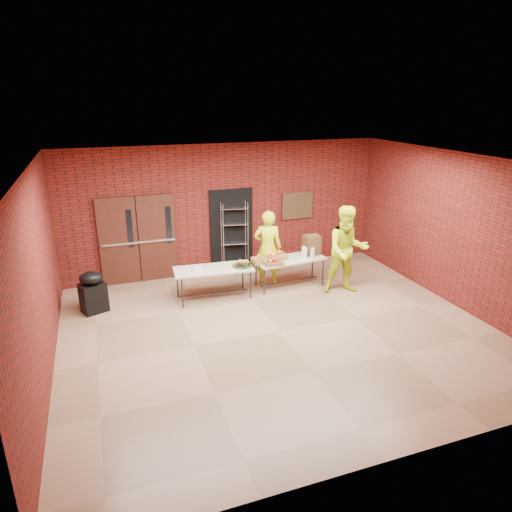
{
  "coord_description": "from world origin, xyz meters",
  "views": [
    {
      "loc": [
        -3.01,
        -7.16,
        4.29
      ],
      "look_at": [
        0.03,
        1.4,
        1.06
      ],
      "focal_mm": 32.0,
      "sensor_mm": 36.0,
      "label": 1
    }
  ],
  "objects_px": {
    "table_right": "(290,261)",
    "covered_grill": "(93,292)",
    "table_left": "(214,271)",
    "volunteer_man": "(347,250)",
    "coffee_dispenser": "(312,245)",
    "wire_rack": "(235,237)",
    "volunteer_woman": "(268,248)"
  },
  "relations": [
    {
      "from": "covered_grill",
      "to": "volunteer_man",
      "type": "xyz_separation_m",
      "value": [
        5.44,
        -0.85,
        0.56
      ]
    },
    {
      "from": "coffee_dispenser",
      "to": "covered_grill",
      "type": "height_order",
      "value": "coffee_dispenser"
    },
    {
      "from": "table_left",
      "to": "volunteer_man",
      "type": "height_order",
      "value": "volunteer_man"
    },
    {
      "from": "coffee_dispenser",
      "to": "covered_grill",
      "type": "xyz_separation_m",
      "value": [
        -4.99,
        -0.01,
        -0.47
      ]
    },
    {
      "from": "table_left",
      "to": "covered_grill",
      "type": "xyz_separation_m",
      "value": [
        -2.52,
        0.19,
        -0.2
      ]
    },
    {
      "from": "coffee_dispenser",
      "to": "volunteer_woman",
      "type": "height_order",
      "value": "volunteer_woman"
    },
    {
      "from": "wire_rack",
      "to": "coffee_dispenser",
      "type": "height_order",
      "value": "wire_rack"
    },
    {
      "from": "table_right",
      "to": "coffee_dispenser",
      "type": "height_order",
      "value": "coffee_dispenser"
    },
    {
      "from": "wire_rack",
      "to": "coffee_dispenser",
      "type": "relative_size",
      "value": 3.86
    },
    {
      "from": "covered_grill",
      "to": "volunteer_woman",
      "type": "relative_size",
      "value": 0.49
    },
    {
      "from": "wire_rack",
      "to": "volunteer_woman",
      "type": "relative_size",
      "value": 1.0
    },
    {
      "from": "volunteer_woman",
      "to": "volunteer_man",
      "type": "height_order",
      "value": "volunteer_man"
    },
    {
      "from": "coffee_dispenser",
      "to": "volunteer_man",
      "type": "distance_m",
      "value": 0.97
    },
    {
      "from": "volunteer_man",
      "to": "coffee_dispenser",
      "type": "bearing_deg",
      "value": 131.82
    },
    {
      "from": "wire_rack",
      "to": "table_left",
      "type": "distance_m",
      "value": 1.72
    },
    {
      "from": "covered_grill",
      "to": "volunteer_man",
      "type": "bearing_deg",
      "value": -29.84
    },
    {
      "from": "table_right",
      "to": "volunteer_man",
      "type": "distance_m",
      "value": 1.35
    },
    {
      "from": "wire_rack",
      "to": "table_right",
      "type": "relative_size",
      "value": 1.05
    },
    {
      "from": "wire_rack",
      "to": "table_right",
      "type": "height_order",
      "value": "wire_rack"
    },
    {
      "from": "wire_rack",
      "to": "table_left",
      "type": "bearing_deg",
      "value": -110.85
    },
    {
      "from": "table_left",
      "to": "table_right",
      "type": "relative_size",
      "value": 1.03
    },
    {
      "from": "wire_rack",
      "to": "volunteer_man",
      "type": "xyz_separation_m",
      "value": [
        1.99,
        -2.08,
        0.11
      ]
    },
    {
      "from": "table_left",
      "to": "coffee_dispenser",
      "type": "height_order",
      "value": "coffee_dispenser"
    },
    {
      "from": "table_right",
      "to": "covered_grill",
      "type": "xyz_separation_m",
      "value": [
        -4.37,
        0.12,
        -0.18
      ]
    },
    {
      "from": "table_right",
      "to": "volunteer_woman",
      "type": "bearing_deg",
      "value": 137.69
    },
    {
      "from": "wire_rack",
      "to": "covered_grill",
      "type": "xyz_separation_m",
      "value": [
        -3.45,
        -1.23,
        -0.46
      ]
    },
    {
      "from": "table_left",
      "to": "covered_grill",
      "type": "relative_size",
      "value": 1.99
    },
    {
      "from": "volunteer_woman",
      "to": "covered_grill",
      "type": "bearing_deg",
      "value": 24.51
    },
    {
      "from": "table_left",
      "to": "coffee_dispenser",
      "type": "xyz_separation_m",
      "value": [
        2.46,
        0.2,
        0.27
      ]
    },
    {
      "from": "wire_rack",
      "to": "volunteer_woman",
      "type": "distance_m",
      "value": 1.14
    },
    {
      "from": "wire_rack",
      "to": "volunteer_man",
      "type": "height_order",
      "value": "volunteer_man"
    },
    {
      "from": "volunteer_man",
      "to": "table_left",
      "type": "bearing_deg",
      "value": -178.66
    }
  ]
}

